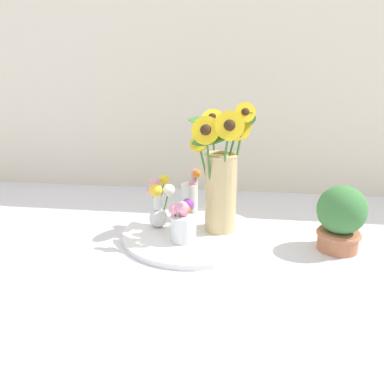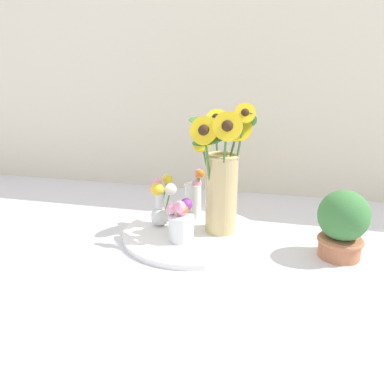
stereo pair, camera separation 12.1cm
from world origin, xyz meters
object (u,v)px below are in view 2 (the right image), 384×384
at_px(mason_jar_sunflowers, 221,179).
at_px(vase_bulb_right, 161,201).
at_px(potted_plant, 343,224).
at_px(vase_small_back, 194,197).
at_px(vase_small_center, 181,222).
at_px(serving_tray, 192,234).

bearing_deg(mason_jar_sunflowers, vase_bulb_right, 178.96).
bearing_deg(mason_jar_sunflowers, potted_plant, -9.69).
bearing_deg(vase_small_back, mason_jar_sunflowers, -38.28).
height_order(vase_small_center, vase_small_back, vase_small_back).
relative_size(mason_jar_sunflowers, vase_small_center, 3.17).
distance_m(mason_jar_sunflowers, potted_plant, 0.39).
relative_size(vase_small_center, vase_small_back, 0.72).
bearing_deg(vase_small_center, vase_bulb_right, 134.18).
height_order(serving_tray, mason_jar_sunflowers, mason_jar_sunflowers).
bearing_deg(vase_bulb_right, vase_small_back, 40.45).
height_order(mason_jar_sunflowers, vase_small_back, mason_jar_sunflowers).
relative_size(serving_tray, vase_small_back, 2.46).
relative_size(vase_small_back, potted_plant, 0.91).
bearing_deg(vase_small_center, potted_plant, 4.37).
xyz_separation_m(mason_jar_sunflowers, vase_small_center, (-0.11, -0.10, -0.12)).
relative_size(serving_tray, vase_small_center, 3.43).
height_order(vase_bulb_right, potted_plant, potted_plant).
bearing_deg(serving_tray, mason_jar_sunflowers, 17.53).
distance_m(vase_small_back, potted_plant, 0.50).
distance_m(vase_bulb_right, vase_small_back, 0.13).
relative_size(mason_jar_sunflowers, vase_small_back, 2.28).
xyz_separation_m(vase_bulb_right, vase_small_back, (0.10, 0.08, -0.00)).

